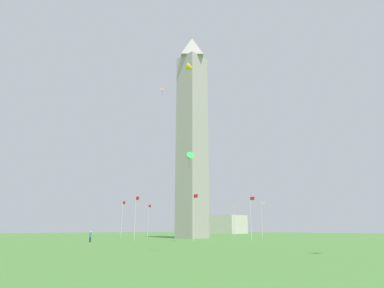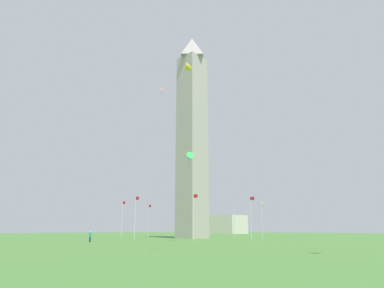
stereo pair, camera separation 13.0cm
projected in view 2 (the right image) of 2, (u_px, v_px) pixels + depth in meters
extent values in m
plane|color=#3D6B2D|center=(192.00, 238.00, 75.86)|extent=(260.00, 260.00, 0.00)
cube|color=#A8A399|center=(192.00, 142.00, 81.64)|extent=(5.75, 5.75, 46.01)
pyramid|color=gray|center=(192.00, 49.00, 88.21)|extent=(5.75, 5.75, 6.27)
cylinder|color=silver|center=(251.00, 218.00, 65.88)|extent=(0.14, 0.14, 8.56)
cube|color=red|center=(252.00, 198.00, 66.47)|extent=(1.00, 0.03, 0.64)
cylinder|color=silver|center=(262.00, 219.00, 77.20)|extent=(0.14, 0.14, 8.56)
cube|color=white|center=(263.00, 203.00, 77.80)|extent=(1.00, 0.03, 0.64)
cylinder|color=silver|center=(234.00, 221.00, 88.37)|extent=(0.14, 0.14, 8.56)
cube|color=white|center=(235.00, 206.00, 88.96)|extent=(1.00, 0.03, 0.64)
cylinder|color=silver|center=(191.00, 221.00, 92.84)|extent=(0.14, 0.14, 8.56)
cube|color=#1E2D99|center=(192.00, 207.00, 93.44)|extent=(1.00, 0.03, 0.64)
cylinder|color=silver|center=(148.00, 221.00, 88.00)|extent=(0.14, 0.14, 8.56)
cube|color=red|center=(150.00, 206.00, 88.59)|extent=(1.00, 0.03, 0.64)
cylinder|color=silver|center=(122.00, 219.00, 76.67)|extent=(0.14, 0.14, 8.56)
cube|color=red|center=(124.00, 203.00, 77.26)|extent=(1.00, 0.03, 0.64)
cylinder|color=silver|center=(135.00, 218.00, 65.50)|extent=(0.14, 0.14, 8.56)
cube|color=red|center=(137.00, 198.00, 66.10)|extent=(1.00, 0.03, 0.64)
cylinder|color=silver|center=(193.00, 217.00, 61.03)|extent=(0.14, 0.14, 8.56)
cube|color=red|center=(196.00, 196.00, 61.62)|extent=(1.00, 0.03, 0.64)
cylinder|color=#2D2D38|center=(90.00, 240.00, 53.56)|extent=(0.29, 0.29, 0.80)
cylinder|color=teal|center=(90.00, 235.00, 53.75)|extent=(0.32, 0.32, 0.71)
sphere|color=beige|center=(91.00, 232.00, 53.87)|extent=(0.24, 0.24, 0.24)
cone|color=green|center=(189.00, 157.00, 58.68)|extent=(2.13, 1.96, 1.80)
cylinder|color=#208035|center=(189.00, 163.00, 58.40)|extent=(0.04, 0.04, 1.70)
cube|color=orange|center=(162.00, 89.00, 75.33)|extent=(1.27, 1.33, 0.59)
cylinder|color=#A75C15|center=(162.00, 93.00, 75.12)|extent=(0.04, 0.04, 1.25)
cone|color=yellow|center=(189.00, 68.00, 30.93)|extent=(1.23, 1.26, 1.02)
cylinder|color=#A4921C|center=(189.00, 74.00, 30.76)|extent=(0.04, 0.04, 1.01)
cube|color=beige|center=(216.00, 225.00, 154.40)|extent=(28.23, 11.86, 8.11)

